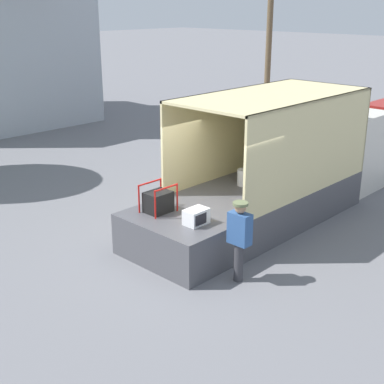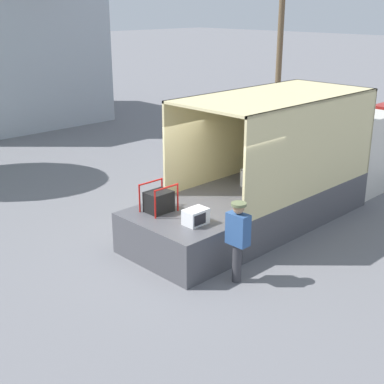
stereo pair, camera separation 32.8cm
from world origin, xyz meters
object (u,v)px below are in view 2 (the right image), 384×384
Objects in this scene: worker_person at (238,234)px; portable_generator at (160,201)px; microwave at (196,217)px; box_truck at (305,171)px; utility_pole at (282,12)px.

portable_generator is at bearing 93.59° from worker_person.
microwave is 1.04m from portable_generator.
box_truck reaches higher than portable_generator.
box_truck is 0.75× the size of utility_pole.
portable_generator is 0.41× the size of worker_person.
worker_person is (0.08, -1.04, -0.08)m from microwave.
worker_person reaches higher than portable_generator.
utility_pole reaches higher than box_truck.
box_truck is at bearing 6.44° from microwave.
worker_person is 17.51m from utility_pole.
microwave is at bearing -148.41° from utility_pole.
microwave is 1.05m from worker_person.
microwave is at bearing -87.10° from portable_generator.
worker_person is 0.18× the size of utility_pole.
box_truck is 14.06× the size of microwave.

